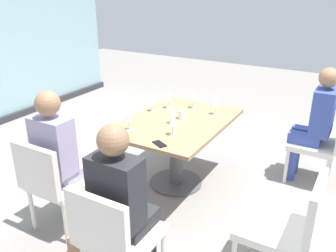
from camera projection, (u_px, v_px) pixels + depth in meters
The scene contains 19 objects.
ground_plane at pixel (176, 183), 3.90m from camera, with size 12.00×12.00×0.00m, color gray.
dining_table_main at pixel (176, 136), 3.68m from camera, with size 1.33×0.95×0.73m.
chair_far_left at pixel (53, 180), 2.99m from camera, with size 0.50×0.46×0.87m.
chair_front_right at pixel (323, 140), 3.74m from camera, with size 0.46×0.50×0.87m.
chair_side_end at pixel (114, 234), 2.36m from camera, with size 0.50×0.46×0.87m.
chair_front_left at pixel (288, 224), 2.46m from camera, with size 0.46×0.50×0.87m.
person_far_left at pixel (60, 153), 3.00m from camera, with size 0.39×0.34×1.26m.
person_front_right at pixel (315, 120), 3.71m from camera, with size 0.34×0.39×1.26m.
person_side_end at pixel (123, 200), 2.37m from camera, with size 0.39×0.34×1.26m.
wine_glass_0 at pixel (172, 121), 3.24m from camera, with size 0.07×0.07×0.18m.
wine_glass_1 at pixel (194, 96), 3.93m from camera, with size 0.07×0.07×0.18m.
wine_glass_2 at pixel (173, 111), 3.50m from camera, with size 0.07×0.07×0.18m.
wine_glass_3 at pixel (152, 99), 3.83m from camera, with size 0.07×0.07×0.18m.
wine_glass_4 at pixel (168, 96), 3.93m from camera, with size 0.07×0.07×0.18m.
wine_glass_5 at pixel (129, 117), 3.35m from camera, with size 0.07×0.07×0.18m.
wine_glass_6 at pixel (216, 102), 3.74m from camera, with size 0.07×0.07×0.18m.
coffee_cup at pixel (182, 115), 3.65m from camera, with size 0.08×0.08×0.09m, color white.
cell_phone_on_table at pixel (159, 144), 3.10m from camera, with size 0.07×0.14×0.01m, color black.
handbag_0 at pixel (85, 241), 2.83m from camera, with size 0.30×0.16×0.28m, color #A3704C.
Camera 1 is at (-2.96, -1.61, 2.05)m, focal length 38.30 mm.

